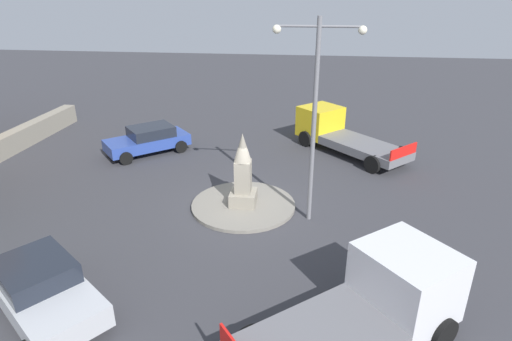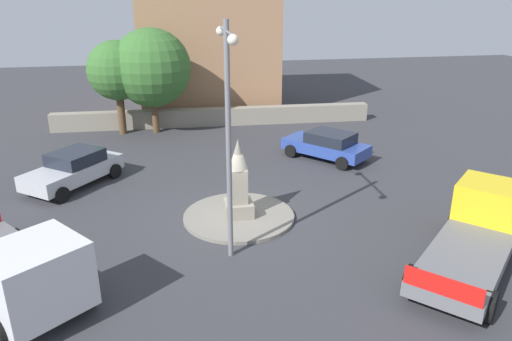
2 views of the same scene
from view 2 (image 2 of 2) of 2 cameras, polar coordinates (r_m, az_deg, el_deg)
ground_plane at (r=17.79m, az=-2.04°, el=-5.64°), size 80.00×80.00×0.00m
traffic_island at (r=17.76m, az=-2.05°, el=-5.45°), size 4.08×4.08×0.13m
monument at (r=17.22m, az=-2.10°, el=-1.56°), size 1.00×1.00×2.91m
streetlamp at (r=13.77m, az=-3.33°, el=5.88°), size 2.93×0.28×7.16m
car_silver_far_side at (r=21.81m, az=-20.80°, el=0.24°), size 4.45×4.02×1.48m
car_blue_passing at (r=23.86m, az=8.42°, el=3.05°), size 4.28×4.04×1.39m
truck_white_parked_left at (r=14.17m, az=-26.35°, el=-10.65°), size 5.72×5.22×2.17m
truck_yellow_parked_right at (r=16.48m, az=24.97°, el=-6.31°), size 5.79×5.89×2.02m
stone_boundary_wall at (r=29.79m, az=-4.92°, el=6.37°), size 1.31×19.33×1.06m
corner_building at (r=34.59m, az=-5.82°, el=16.29°), size 8.54×9.22×10.52m
tree_near_wall at (r=28.18m, az=-12.27°, el=11.80°), size 4.40×4.40×5.94m
tree_mid_cluster at (r=28.39m, az=-16.15°, el=11.28°), size 3.32×3.32×5.30m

